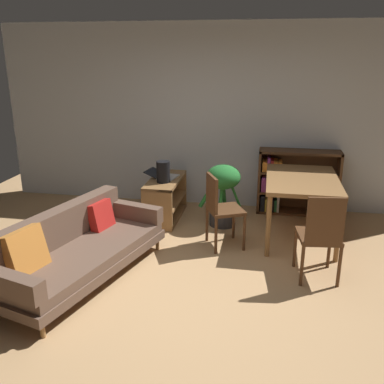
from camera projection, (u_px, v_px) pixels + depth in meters
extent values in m
plane|color=tan|center=(190.00, 293.00, 4.20)|extent=(8.16, 8.16, 0.00)
cube|color=silver|center=(223.00, 118.00, 6.30)|extent=(6.80, 0.10, 2.70)
cylinder|color=olive|center=(157.00, 244.00, 5.12)|extent=(0.04, 0.04, 0.14)
cylinder|color=olive|center=(43.00, 330.00, 3.53)|extent=(0.04, 0.04, 0.14)
cylinder|color=olive|center=(111.00, 234.00, 5.41)|extent=(0.04, 0.04, 0.14)
cube|color=brown|center=(83.00, 262.00, 4.43)|extent=(1.34, 2.17, 0.10)
cube|color=brown|center=(82.00, 253.00, 4.40)|extent=(1.29, 2.09, 0.10)
cube|color=brown|center=(57.00, 227.00, 4.46)|extent=(0.71, 1.92, 0.37)
cube|color=brown|center=(132.00, 211.00, 5.16)|extent=(0.79, 0.35, 0.19)
cube|color=brown|center=(6.00, 283.00, 3.55)|extent=(0.79, 0.35, 0.19)
cube|color=orange|center=(26.00, 251.00, 3.92)|extent=(0.31, 0.45, 0.42)
cube|color=red|center=(101.00, 215.00, 4.89)|extent=(0.25, 0.36, 0.34)
cube|color=olive|center=(173.00, 188.00, 6.49)|extent=(0.41, 0.04, 0.58)
cube|color=olive|center=(157.00, 210.00, 5.59)|extent=(0.41, 0.04, 0.58)
cube|color=olive|center=(166.00, 201.00, 6.05)|extent=(0.41, 0.97, 0.04)
cube|color=olive|center=(165.00, 180.00, 5.95)|extent=(0.41, 1.01, 0.04)
cube|color=olive|center=(166.00, 216.00, 6.12)|extent=(0.41, 0.97, 0.04)
cube|color=silver|center=(168.00, 177.00, 6.00)|extent=(0.28, 0.36, 0.02)
cube|color=black|center=(154.00, 173.00, 6.05)|extent=(0.26, 0.34, 0.08)
cylinder|color=black|center=(163.00, 172.00, 5.75)|extent=(0.18, 0.18, 0.29)
cylinder|color=slate|center=(163.00, 168.00, 5.74)|extent=(0.10, 0.10, 0.01)
cylinder|color=#333338|center=(222.00, 216.00, 5.84)|extent=(0.36, 0.36, 0.25)
cylinder|color=#287A33|center=(232.00, 187.00, 5.72)|extent=(0.27, 0.10, 0.60)
cylinder|color=#287A33|center=(224.00, 195.00, 5.84)|extent=(0.06, 0.22, 0.34)
cylinder|color=#287A33|center=(212.00, 187.00, 5.74)|extent=(0.36, 0.06, 0.59)
cylinder|color=#287A33|center=(222.00, 191.00, 5.65)|extent=(0.07, 0.20, 0.54)
ellipsoid|color=#287A33|center=(223.00, 177.00, 5.67)|extent=(0.46, 0.46, 0.33)
cylinder|color=olive|center=(269.00, 193.00, 6.00)|extent=(0.06, 0.06, 0.75)
cylinder|color=olive|center=(268.00, 226.00, 4.85)|extent=(0.06, 0.06, 0.75)
cylinder|color=olive|center=(326.00, 197.00, 5.87)|extent=(0.06, 0.06, 0.75)
cylinder|color=olive|center=(339.00, 231.00, 4.72)|extent=(0.06, 0.06, 0.75)
cube|color=olive|center=(302.00, 180.00, 5.24)|extent=(0.87, 1.32, 0.05)
cylinder|color=#56351E|center=(295.00, 248.00, 4.66)|extent=(0.04, 0.04, 0.44)
cylinder|color=#56351E|center=(329.00, 249.00, 4.64)|extent=(0.04, 0.04, 0.44)
cylinder|color=#56351E|center=(302.00, 266.00, 4.27)|extent=(0.04, 0.04, 0.44)
cylinder|color=#56351E|center=(339.00, 267.00, 4.25)|extent=(0.04, 0.04, 0.44)
cube|color=#56351E|center=(318.00, 236.00, 4.38)|extent=(0.46, 0.49, 0.04)
cube|color=#56351E|center=(325.00, 221.00, 4.11)|extent=(0.37, 0.08, 0.48)
cylinder|color=#56351E|center=(234.00, 222.00, 5.38)|extent=(0.04, 0.04, 0.45)
cylinder|color=#56351E|center=(244.00, 233.00, 5.04)|extent=(0.04, 0.04, 0.45)
cylinder|color=#56351E|center=(207.00, 224.00, 5.30)|extent=(0.04, 0.04, 0.45)
cylinder|color=#56351E|center=(216.00, 236.00, 4.96)|extent=(0.04, 0.04, 0.45)
cube|color=#56351E|center=(226.00, 210.00, 5.09)|extent=(0.52, 0.53, 0.04)
cube|color=#56351E|center=(212.00, 193.00, 4.98)|extent=(0.19, 0.35, 0.42)
cube|color=#56351E|center=(259.00, 180.00, 6.27)|extent=(0.04, 0.33, 0.94)
cube|color=#56351E|center=(338.00, 184.00, 6.08)|extent=(0.04, 0.33, 0.94)
cube|color=#56351E|center=(300.00, 152.00, 6.03)|extent=(1.15, 0.33, 0.04)
cube|color=#56351E|center=(295.00, 211.00, 6.31)|extent=(1.15, 0.33, 0.04)
cube|color=#56351E|center=(297.00, 179.00, 6.31)|extent=(1.12, 0.04, 0.94)
cube|color=#56351E|center=(297.00, 192.00, 6.22)|extent=(1.12, 0.32, 0.04)
cube|color=#56351E|center=(299.00, 172.00, 6.13)|extent=(1.12, 0.32, 0.04)
cube|color=black|center=(263.00, 201.00, 6.34)|extent=(0.06, 0.26, 0.23)
cube|color=gold|center=(267.00, 203.00, 6.34)|extent=(0.06, 0.28, 0.18)
cube|color=black|center=(271.00, 203.00, 6.32)|extent=(0.06, 0.25, 0.18)
cube|color=#337F47|center=(275.00, 204.00, 6.31)|extent=(0.03, 0.22, 0.17)
cube|color=silver|center=(278.00, 202.00, 6.30)|extent=(0.03, 0.27, 0.23)
cube|color=#993884|center=(264.00, 183.00, 6.25)|extent=(0.06, 0.27, 0.21)
cube|color=black|center=(268.00, 184.00, 6.23)|extent=(0.04, 0.21, 0.18)
cube|color=#993884|center=(272.00, 185.00, 6.23)|extent=(0.05, 0.23, 0.17)
cube|color=red|center=(275.00, 185.00, 6.21)|extent=(0.04, 0.20, 0.17)
cube|color=red|center=(279.00, 184.00, 6.21)|extent=(0.04, 0.26, 0.20)
cube|color=orange|center=(265.00, 165.00, 6.16)|extent=(0.07, 0.24, 0.14)
cube|color=#993884|center=(269.00, 163.00, 6.15)|extent=(0.04, 0.28, 0.20)
cube|color=red|center=(272.00, 165.00, 6.13)|extent=(0.04, 0.22, 0.17)
cube|color=orange|center=(276.00, 165.00, 6.14)|extent=(0.05, 0.28, 0.15)
cube|color=orange|center=(280.00, 166.00, 6.12)|extent=(0.05, 0.23, 0.14)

